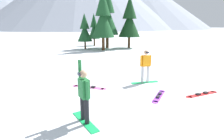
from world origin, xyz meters
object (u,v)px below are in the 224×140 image
object	(u,v)px
loose_snowboard_near_right	(89,87)
pine_tree_twin	(94,28)
snowboarder_midground	(146,66)
pine_tree_young	(103,17)
pine_tree_short	(107,14)
pine_tree_tall	(85,30)
loose_snowboard_near_left	(202,94)
loose_snowboard_far_spare	(159,96)
pine_tree_broad	(129,20)
snowboarder_foreground	(84,94)

from	to	relation	value
loose_snowboard_near_right	pine_tree_twin	distance (m)	20.88
snowboarder_midground	pine_tree_young	size ratio (longest dim) A/B	0.24
loose_snowboard_near_right	pine_tree_short	distance (m)	17.97
loose_snowboard_near_right	pine_tree_young	distance (m)	15.30
loose_snowboard_near_right	pine_tree_tall	bearing A→B (deg)	70.98
loose_snowboard_near_left	pine_tree_short	bearing A→B (deg)	76.70
loose_snowboard_far_spare	pine_tree_young	size ratio (longest dim) A/B	0.21
loose_snowboard_far_spare	pine_tree_young	world-z (taller)	pine_tree_young
snowboarder_midground	pine_tree_broad	size ratio (longest dim) A/B	0.25
loose_snowboard_near_left	pine_tree_broad	distance (m)	18.81
loose_snowboard_near_right	pine_tree_tall	world-z (taller)	pine_tree_tall
pine_tree_broad	pine_tree_tall	distance (m)	6.30
snowboarder_foreground	loose_snowboard_near_left	xyz separation A→B (m)	(5.48, -0.15, -0.91)
pine_tree_broad	pine_tree_short	distance (m)	3.17
snowboarder_foreground	pine_tree_broad	world-z (taller)	pine_tree_broad
snowboarder_foreground	loose_snowboard_near_right	size ratio (longest dim) A/B	1.30
snowboarder_midground	loose_snowboard_near_right	distance (m)	3.21
pine_tree_broad	pine_tree_young	world-z (taller)	pine_tree_young
snowboarder_foreground	snowboarder_midground	world-z (taller)	snowboarder_foreground
loose_snowboard_far_spare	loose_snowboard_near_right	bearing A→B (deg)	131.58
snowboarder_foreground	pine_tree_tall	distance (m)	19.80
pine_tree_broad	pine_tree_twin	xyz separation A→B (m)	(-3.10, 5.34, -1.14)
pine_tree_short	pine_tree_tall	world-z (taller)	pine_tree_short
loose_snowboard_near_right	loose_snowboard_far_spare	world-z (taller)	same
loose_snowboard_near_right	pine_tree_broad	world-z (taller)	pine_tree_broad
loose_snowboard_near_right	loose_snowboard_near_left	world-z (taller)	same
snowboarder_foreground	pine_tree_tall	size ratio (longest dim) A/B	0.42
loose_snowboard_near_right	loose_snowboard_far_spare	distance (m)	3.44
pine_tree_broad	pine_tree_tall	xyz separation A→B (m)	(-5.92, 1.73, -1.30)
snowboarder_midground	loose_snowboard_near_right	size ratio (longest dim) A/B	1.17
pine_tree_short	pine_tree_tall	size ratio (longest dim) A/B	1.80
loose_snowboard_far_spare	pine_tree_short	size ratio (longest dim) A/B	0.18
snowboarder_foreground	pine_tree_short	xyz separation A→B (m)	(9.84, 18.29, 3.66)
loose_snowboard_near_right	pine_tree_broad	xyz separation A→B (m)	(11.24, 13.70, 3.83)
snowboarder_foreground	pine_tree_broad	bearing A→B (deg)	53.29
snowboarder_foreground	pine_tree_twin	xyz separation A→B (m)	(9.46, 22.19, 1.78)
snowboarder_midground	loose_snowboard_far_spare	size ratio (longest dim) A/B	1.16
snowboarder_midground	loose_snowboard_far_spare	world-z (taller)	snowboarder_midground
loose_snowboard_near_left	pine_tree_twin	world-z (taller)	pine_tree_twin
snowboarder_foreground	loose_snowboard_near_right	distance (m)	3.53
snowboarder_foreground	pine_tree_tall	world-z (taller)	pine_tree_tall
loose_snowboard_near_left	loose_snowboard_near_right	bearing A→B (deg)	141.59
snowboarder_foreground	snowboarder_midground	size ratio (longest dim) A/B	1.11
snowboarder_midground	loose_snowboard_near_left	distance (m)	3.03
pine_tree_short	pine_tree_young	world-z (taller)	pine_tree_short
loose_snowboard_far_spare	pine_tree_twin	distance (m)	22.56
pine_tree_broad	pine_tree_twin	size ratio (longest dim) A/B	1.42
pine_tree_broad	pine_tree_short	xyz separation A→B (m)	(-2.72, 1.45, 0.74)
pine_tree_broad	pine_tree_young	xyz separation A→B (m)	(-4.34, -0.66, 0.23)
loose_snowboard_far_spare	loose_snowboard_near_left	world-z (taller)	same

